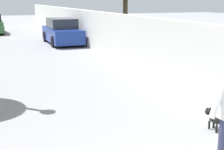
% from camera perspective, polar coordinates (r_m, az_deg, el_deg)
% --- Properties ---
extents(ground_plane, '(80.00, 80.00, 0.00)m').
position_cam_1_polar(ground_plane, '(16.58, -13.00, 3.69)').
color(ground_plane, gray).
extents(fence_right, '(48.00, 0.30, 2.05)m').
position_cam_1_polar(fence_right, '(15.27, -0.37, 7.12)').
color(fence_right, silver).
rests_on(fence_right, ground).
extents(dog, '(1.79, 1.11, 1.06)m').
position_cam_1_polar(dog, '(7.08, 17.69, -7.18)').
color(dog, black).
rests_on(dog, ground).
extents(car_near, '(4.39, 1.80, 1.54)m').
position_cam_1_polar(car_near, '(20.00, -8.84, 7.54)').
color(car_near, navy).
rests_on(car_near, ground).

